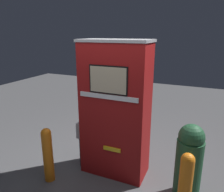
% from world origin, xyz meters
% --- Properties ---
extents(ground_plane, '(14.00, 14.00, 0.00)m').
position_xyz_m(ground_plane, '(0.00, 0.00, 0.00)').
color(ground_plane, '#4C4C4F').
extents(gas_pump, '(1.13, 0.56, 2.15)m').
position_xyz_m(gas_pump, '(-0.00, 0.26, 1.07)').
color(gas_pump, maroon).
rests_on(gas_pump, ground_plane).
extents(safety_bollard, '(0.15, 0.15, 0.88)m').
position_xyz_m(safety_bollard, '(-0.84, -0.39, 0.46)').
color(safety_bollard, orange).
rests_on(safety_bollard, ground_plane).
extents(trash_bin, '(0.36, 0.36, 1.09)m').
position_xyz_m(trash_bin, '(1.15, 0.13, 0.56)').
color(trash_bin, '#1E4C2D').
rests_on(trash_bin, ground_plane).
extents(safety_bollard_far, '(0.16, 0.16, 0.92)m').
position_xyz_m(safety_bollard_far, '(1.16, -0.34, 0.49)').
color(safety_bollard_far, orange).
rests_on(safety_bollard_far, ground_plane).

